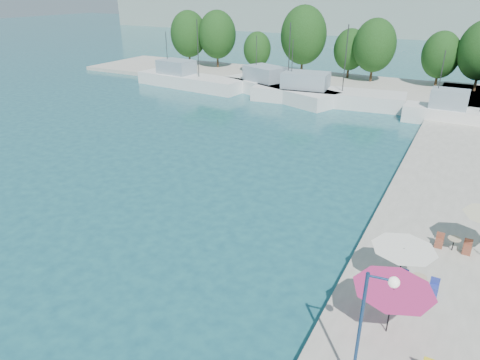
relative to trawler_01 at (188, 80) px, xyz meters
The scene contains 18 objects.
quay_far 23.09m from the trawler_01, 29.00° to the left, with size 90.00×16.00×0.60m, color #9F9C8F.
hill_west 104.43m from the trawler_01, 91.00° to the left, with size 180.00×40.00×16.00m, color #919E93.
trawler_01 is the anchor object (origin of this frame).
trawler_02 14.22m from the trawler_01, ahead, with size 18.72×11.23×10.20m.
trawler_03 21.20m from the trawler_01, ahead, with size 19.81×7.24×10.20m.
trawler_04 37.80m from the trawler_01, ahead, with size 12.65×3.36×10.20m.
tree_01 16.78m from the trawler_01, 123.47° to the left, with size 6.52×6.52×9.64m.
tree_02 15.45m from the trawler_01, 103.01° to the left, with size 6.60×6.60×9.78m.
tree_03 14.02m from the trawler_01, 66.20° to the left, with size 4.53×4.53×6.71m.
tree_04 20.12m from the trawler_01, 48.64° to the left, with size 7.33×7.33×10.85m.
tree_05 25.86m from the trawler_01, 38.15° to the left, with size 5.09×5.09×7.54m.
tree_06 28.47m from the trawler_01, 30.82° to the left, with size 6.25×6.25×9.25m.
tree_07 36.80m from the trawler_01, 24.45° to the left, with size 5.27×5.27×7.79m.
umbrella_pink 53.32m from the trawler_01, 46.17° to the right, with size 3.31×3.31×2.20m.
umbrella_white 50.85m from the trawler_01, 43.67° to the right, with size 3.01×3.01×2.13m.
cafe_table_02 51.38m from the trawler_01, 42.88° to the right, with size 1.82×0.70×0.76m.
cafe_table_03 49.38m from the trawler_01, 38.09° to the right, with size 1.82×0.70×0.76m.
street_lamp 55.68m from the trawler_01, 48.75° to the right, with size 1.03×0.36×5.03m.
Camera 1 is at (9.89, 2.29, 13.83)m, focal length 32.00 mm.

